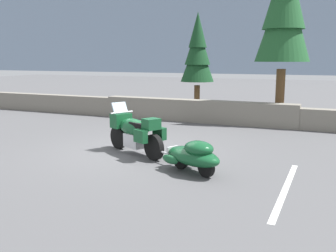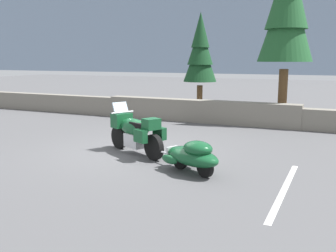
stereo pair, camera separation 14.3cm
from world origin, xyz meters
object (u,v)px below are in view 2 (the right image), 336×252
at_px(touring_motorcycle, 135,131).
at_px(pine_tree_secondary, 200,51).
at_px(car_shaped_trailer, 193,155).
at_px(pine_tree_tall, 287,2).

distance_m(touring_motorcycle, pine_tree_secondary, 8.19).
bearing_deg(pine_tree_secondary, car_shaped_trailer, -70.82).
xyz_separation_m(car_shaped_trailer, pine_tree_tall, (0.78, 7.78, 4.22)).
relative_size(touring_motorcycle, pine_tree_tall, 0.29).
bearing_deg(pine_tree_secondary, pine_tree_tall, -15.13).
height_order(car_shaped_trailer, pine_tree_tall, pine_tree_tall).
xyz_separation_m(car_shaped_trailer, pine_tree_secondary, (-3.07, 8.82, 2.47)).
height_order(pine_tree_tall, pine_tree_secondary, pine_tree_tall).
xyz_separation_m(touring_motorcycle, car_shaped_trailer, (2.04, -1.01, -0.21)).
bearing_deg(touring_motorcycle, pine_tree_secondary, 97.52).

